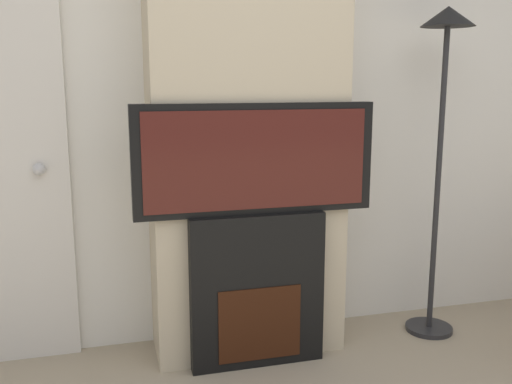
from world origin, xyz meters
name	(u,v)px	position (x,y,z in m)	size (l,w,h in m)	color
wall_back	(236,87)	(0.00, 2.03, 1.35)	(6.00, 0.06, 2.70)	silver
chimney_breast	(246,87)	(0.00, 1.82, 1.35)	(0.95, 0.37, 2.70)	beige
fireplace	(256,290)	(0.00, 1.63, 0.38)	(0.66, 0.15, 0.76)	black
television	(256,159)	(0.00, 1.63, 1.02)	(1.15, 0.07, 0.52)	black
floor_lamp	(443,92)	(1.03, 1.72, 1.32)	(0.28, 0.28, 1.75)	#262628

